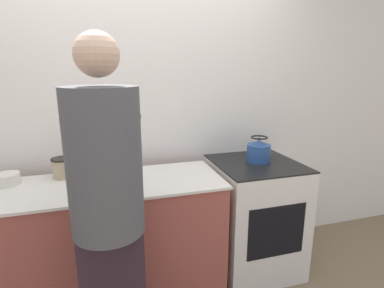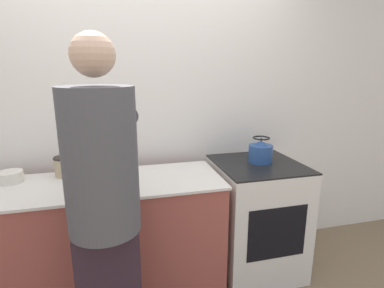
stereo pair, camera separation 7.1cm
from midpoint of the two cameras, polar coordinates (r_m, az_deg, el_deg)
name	(u,v)px [view 2 (the right image)]	position (r m, az deg, el deg)	size (l,w,h in m)	color
wall_back	(139,110)	(2.44, -9.31, 6.33)	(8.00, 0.05, 2.60)	white
counter	(99,242)	(2.29, -16.36, -17.48)	(1.72, 0.61, 0.88)	#9E4C42
oven	(255,217)	(2.57, 12.80, -13.34)	(0.65, 0.67, 0.91)	silver
person	(104,205)	(1.56, -15.09, -11.24)	(0.39, 0.63, 1.78)	#2D1E28
cutting_board	(112,182)	(2.07, -14.00, -6.99)	(0.32, 0.25, 0.02)	#A87A4C
knife	(109,178)	(2.10, -14.67, -6.36)	(0.21, 0.08, 0.01)	silver
kettle	(261,152)	(2.41, 13.75, -1.43)	(0.19, 0.19, 0.20)	#284C8C
bowl_prep	(10,177)	(2.34, -30.56, -5.43)	(0.16, 0.16, 0.08)	silver
canister_jar	(65,166)	(2.29, -22.28, -3.94)	(0.14, 0.14, 0.14)	tan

